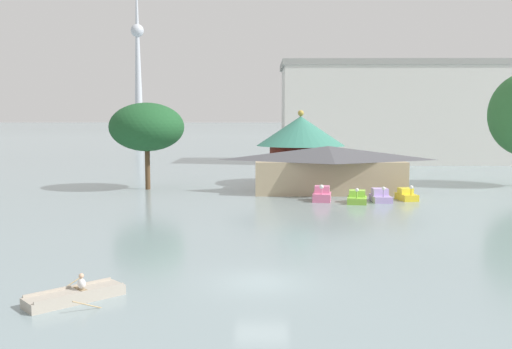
% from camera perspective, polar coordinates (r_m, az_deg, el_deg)
% --- Properties ---
extents(ground_plane, '(2000.00, 2000.00, 0.00)m').
position_cam_1_polar(ground_plane, '(26.93, 0.58, -10.77)').
color(ground_plane, gray).
extents(rowboat_with_rower, '(3.85, 3.69, 1.42)m').
position_cam_1_polar(rowboat_with_rower, '(25.44, -17.68, -11.48)').
color(rowboat_with_rower, '#ADA393').
rests_on(rowboat_with_rower, ground).
extents(pedal_boat_pink, '(1.96, 2.67, 1.64)m').
position_cam_1_polar(pedal_boat_pink, '(52.84, 6.64, -2.05)').
color(pedal_boat_pink, pink).
rests_on(pedal_boat_pink, ground).
extents(pedal_boat_lime, '(2.18, 3.06, 1.49)m').
position_cam_1_polar(pedal_boat_lime, '(52.13, 10.11, -2.33)').
color(pedal_boat_lime, '#8CCC3F').
rests_on(pedal_boat_lime, ground).
extents(pedal_boat_lavender, '(1.66, 2.84, 1.51)m').
position_cam_1_polar(pedal_boat_lavender, '(53.48, 12.37, -2.15)').
color(pedal_boat_lavender, '#B299D8').
rests_on(pedal_boat_lavender, ground).
extents(pedal_boat_yellow, '(1.76, 2.63, 1.50)m').
position_cam_1_polar(pedal_boat_yellow, '(54.93, 14.86, -2.02)').
color(pedal_boat_yellow, yellow).
rests_on(pedal_boat_yellow, ground).
extents(boathouse, '(16.14, 8.07, 4.76)m').
position_cam_1_polar(boathouse, '(59.11, 7.25, 0.65)').
color(boathouse, tan).
rests_on(boathouse, ground).
extents(green_roof_pavilion, '(10.19, 10.19, 8.55)m').
position_cam_1_polar(green_roof_pavilion, '(65.72, 4.49, 3.04)').
color(green_roof_pavilion, '#993328').
rests_on(green_roof_pavilion, ground).
extents(shoreline_tree_tall_left, '(7.95, 7.95, 9.27)m').
position_cam_1_polar(shoreline_tree_tall_left, '(61.77, -10.90, 4.69)').
color(shoreline_tree_tall_left, brown).
rests_on(shoreline_tree_tall_left, ground).
extents(background_building_block, '(37.58, 14.29, 17.04)m').
position_cam_1_polar(background_building_block, '(100.61, 13.33, 6.05)').
color(background_building_block, silver).
rests_on(background_building_block, ground).
extents(distant_broadcast_tower, '(8.03, 8.03, 144.97)m').
position_cam_1_polar(distant_broadcast_tower, '(371.02, -11.80, 12.82)').
color(distant_broadcast_tower, '#B7BCC6').
rests_on(distant_broadcast_tower, ground).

